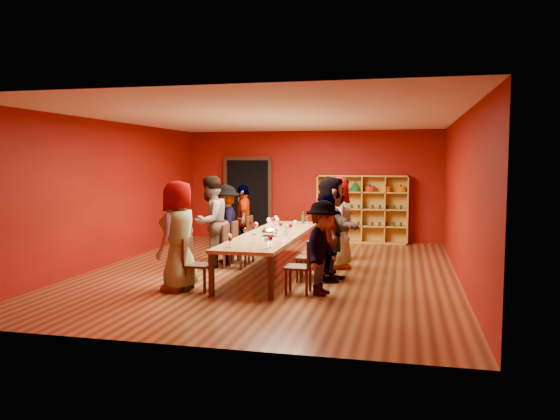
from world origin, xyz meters
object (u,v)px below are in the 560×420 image
object	(u,v)px
chair_person_right_3	(324,243)
shelving_unit	(362,206)
chair_person_right_1	(313,254)
person_right_2	(331,226)
tasting_table	(273,236)
person_left_2	(211,222)
person_left_0	(178,236)
chair_person_right_2	(317,250)
person_right_1	(328,239)
chair_person_left_3	(240,240)
person_left_4	(243,219)
wine_bottle	(303,219)
person_right_3	(338,222)
chair_person_left_4	(254,233)
chair_person_right_0	(303,263)
person_right_0	(323,248)
chair_person_left_0	(194,261)
chair_person_right_4	(330,237)
chair_person_left_2	(231,244)
person_left_3	(226,224)
spittoon_bowl	(270,232)

from	to	relation	value
chair_person_right_3	shelving_unit	bearing A→B (deg)	82.40
chair_person_right_1	person_right_2	bearing A→B (deg)	62.56
tasting_table	person_left_2	xyz separation A→B (m)	(-1.35, 0.13, 0.23)
person_left_0	chair_person_right_2	bearing A→B (deg)	138.36
person_right_1	chair_person_left_3	bearing A→B (deg)	31.07
person_left_0	person_left_4	xyz separation A→B (m)	(0.00, 3.75, -0.11)
wine_bottle	chair_person_right_2	bearing A→B (deg)	-72.24
person_left_0	person_right_3	world-z (taller)	person_right_3
chair_person_left_4	person_right_2	size ratio (longest dim) A/B	0.47
tasting_table	chair_person_right_0	size ratio (longest dim) A/B	5.06
person_left_4	chair_person_right_2	bearing A→B (deg)	29.94
person_left_4	person_right_0	xyz separation A→B (m)	(2.40, -3.55, -0.04)
chair_person_right_1	person_right_3	size ratio (longest dim) A/B	0.48
tasting_table	chair_person_left_0	distance (m)	2.08
person_left_2	chair_person_right_2	bearing A→B (deg)	98.13
tasting_table	chair_person_right_2	xyz separation A→B (m)	(0.91, -0.23, -0.20)
person_left_4	chair_person_right_4	distance (m)	2.12
chair_person_left_2	chair_person_right_1	distance (m)	2.01
shelving_unit	chair_person_right_3	distance (m)	3.71
tasting_table	wine_bottle	distance (m)	1.82
chair_person_right_3	person_right_3	size ratio (longest dim) A/B	0.48
person_left_4	chair_person_right_3	distance (m)	2.43
shelving_unit	person_left_0	world-z (taller)	person_left_0
person_left_2	person_right_1	size ratio (longest dim) A/B	1.19
person_left_0	person_left_3	size ratio (longest dim) A/B	1.10
chair_person_right_2	chair_person_right_1	bearing A→B (deg)	-90.00
tasting_table	spittoon_bowl	size ratio (longest dim) A/B	13.78
chair_person_right_4	spittoon_bowl	xyz separation A→B (m)	(-0.88, -2.00, 0.33)
wine_bottle	chair_person_left_3	bearing A→B (deg)	-137.33
spittoon_bowl	wine_bottle	distance (m)	2.18
person_left_0	wine_bottle	bearing A→B (deg)	168.81
chair_person_left_4	tasting_table	bearing A→B (deg)	-64.28
chair_person_left_0	chair_person_right_1	xyz separation A→B (m)	(1.82, 1.13, 0.00)
person_left_0	chair_person_left_2	distance (m)	2.06
shelving_unit	chair_person_right_2	world-z (taller)	shelving_unit
chair_person_left_3	person_right_3	xyz separation A→B (m)	(2.10, -0.04, 0.43)
chair_person_right_0	spittoon_bowl	distance (m)	1.60
shelving_unit	person_right_2	xyz separation A→B (m)	(-0.22, -4.55, -0.04)
chair_person_right_1	wine_bottle	size ratio (longest dim) A/B	3.09
person_left_0	chair_person_right_0	size ratio (longest dim) A/B	2.06
chair_person_left_2	spittoon_bowl	world-z (taller)	spittoon_bowl
person_left_3	chair_person_left_0	bearing A→B (deg)	-7.07
person_right_3	spittoon_bowl	bearing A→B (deg)	114.24
shelving_unit	spittoon_bowl	bearing A→B (deg)	-106.31
shelving_unit	wine_bottle	size ratio (longest dim) A/B	8.34
chair_person_right_2	chair_person_right_4	bearing A→B (deg)	90.00
chair_person_right_0	chair_person_right_4	world-z (taller)	same
person_left_2	chair_person_right_3	distance (m)	2.36
chair_person_right_1	person_right_2	xyz separation A→B (m)	(0.26, 0.51, 0.45)
tasting_table	chair_person_left_3	xyz separation A→B (m)	(-0.91, 0.72, -0.20)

